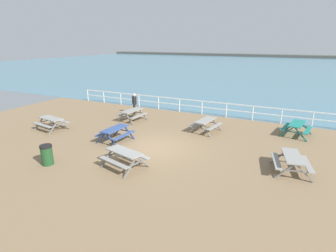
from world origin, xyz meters
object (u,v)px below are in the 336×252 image
(visitor, at_px, (134,103))
(litter_bin, at_px, (47,155))
(picnic_table_mid_centre, at_px, (115,131))
(picnic_table_corner, at_px, (206,123))
(picnic_table_far_right, at_px, (125,155))
(picnic_table_seaward, at_px, (292,160))
(picnic_table_near_left, at_px, (132,113))
(picnic_table_near_right, at_px, (51,121))
(picnic_table_far_left, at_px, (297,126))

(visitor, distance_m, litter_bin, 9.42)
(picnic_table_mid_centre, xyz_separation_m, picnic_table_corner, (4.07, 3.89, 0.00))
(picnic_table_far_right, distance_m, picnic_table_seaward, 7.33)
(picnic_table_mid_centre, bearing_deg, picnic_table_near_left, 22.94)
(picnic_table_seaward, distance_m, visitor, 12.52)
(picnic_table_mid_centre, bearing_deg, picnic_table_far_right, -133.74)
(picnic_table_mid_centre, height_order, picnic_table_corner, same)
(picnic_table_near_right, distance_m, picnic_table_mid_centre, 5.00)
(picnic_table_near_right, distance_m, picnic_table_far_left, 15.33)
(picnic_table_near_left, relative_size, picnic_table_seaward, 0.94)
(picnic_table_far_right, bearing_deg, visitor, 134.43)
(picnic_table_near_left, bearing_deg, picnic_table_far_left, -75.71)
(visitor, relative_size, litter_bin, 1.75)
(litter_bin, bearing_deg, visitor, 97.54)
(litter_bin, bearing_deg, picnic_table_seaward, 22.12)
(picnic_table_seaward, distance_m, picnic_table_corner, 6.28)
(picnic_table_near_left, xyz_separation_m, picnic_table_corner, (5.53, -0.05, 0.00))
(picnic_table_near_right, distance_m, picnic_table_corner, 9.90)
(picnic_table_mid_centre, xyz_separation_m, picnic_table_far_right, (2.40, -2.52, 0.00))
(picnic_table_far_right, bearing_deg, picnic_table_far_left, 64.30)
(picnic_table_far_left, distance_m, picnic_table_corner, 5.45)
(picnic_table_far_right, xyz_separation_m, picnic_table_corner, (1.67, 6.41, 0.00))
(picnic_table_near_left, relative_size, visitor, 1.17)
(picnic_table_mid_centre, distance_m, picnic_table_corner, 5.63)
(picnic_table_far_left, relative_size, picnic_table_seaward, 0.98)
(picnic_table_near_left, xyz_separation_m, picnic_table_seaward, (10.65, -3.69, 0.00))
(picnic_table_mid_centre, distance_m, picnic_table_seaward, 9.19)
(picnic_table_far_left, relative_size, picnic_table_corner, 1.01)
(picnic_table_corner, bearing_deg, visitor, 84.39)
(litter_bin, bearing_deg, picnic_table_near_right, 136.66)
(picnic_table_corner, xyz_separation_m, litter_bin, (-5.04, -7.77, -0.10))
(picnic_table_near_left, distance_m, picnic_table_corner, 5.53)
(picnic_table_far_right, relative_size, picnic_table_seaward, 1.03)
(picnic_table_mid_centre, height_order, picnic_table_far_left, same)
(picnic_table_corner, relative_size, litter_bin, 2.10)
(picnic_table_mid_centre, relative_size, litter_bin, 1.97)
(litter_bin, bearing_deg, picnic_table_corner, 57.02)
(picnic_table_mid_centre, distance_m, visitor, 5.89)
(picnic_table_mid_centre, xyz_separation_m, visitor, (-2.20, 5.45, 0.36))
(litter_bin, bearing_deg, picnic_table_far_right, 21.84)
(picnic_table_far_left, distance_m, litter_bin, 13.93)
(picnic_table_near_left, distance_m, picnic_table_far_right, 7.53)
(picnic_table_mid_centre, height_order, picnic_table_seaward, same)
(picnic_table_far_left, xyz_separation_m, visitor, (-11.45, -0.14, 0.36))
(picnic_table_seaward, bearing_deg, picnic_table_far_right, 100.73)
(picnic_table_near_left, distance_m, picnic_table_mid_centre, 4.20)
(picnic_table_far_left, bearing_deg, picnic_table_seaward, -171.40)
(litter_bin, bearing_deg, picnic_table_mid_centre, 75.98)
(picnic_table_far_right, bearing_deg, picnic_table_near_right, 176.08)
(picnic_table_mid_centre, relative_size, visitor, 1.13)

